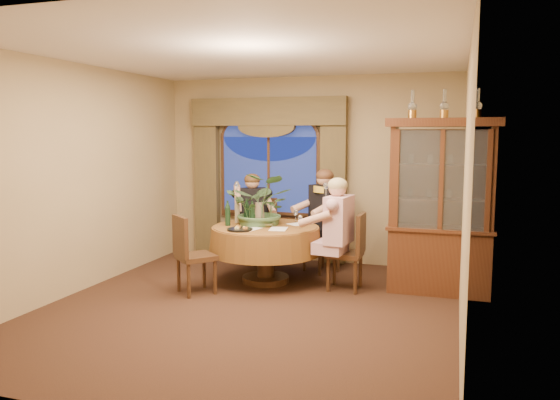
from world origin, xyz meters
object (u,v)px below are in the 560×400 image
(wine_bottle_1, at_px, (237,211))
(stoneware_vase, at_px, (259,213))
(person_scarf, at_px, (326,220))
(centerpiece_plant, at_px, (262,181))
(chair_right, at_px, (345,252))
(chair_front_left, at_px, (196,255))
(wine_bottle_0, at_px, (252,214))
(wine_bottle_2, at_px, (247,211))
(chair_back, at_px, (264,232))
(oil_lamp_left, at_px, (412,104))
(olive_bowl, at_px, (268,225))
(person_pink, at_px, (339,235))
(china_cabinet, at_px, (441,207))
(chair_back_right, at_px, (321,238))
(oil_lamp_right, at_px, (478,103))
(person_back, at_px, (252,220))
(dining_table, at_px, (266,254))
(oil_lamp_center, at_px, (444,104))
(wine_bottle_3, at_px, (228,213))

(wine_bottle_1, bearing_deg, stoneware_vase, 6.72)
(person_scarf, distance_m, stoneware_vase, 1.01)
(centerpiece_plant, relative_size, wine_bottle_1, 2.98)
(chair_right, height_order, chair_front_left, same)
(wine_bottle_0, relative_size, wine_bottle_2, 1.00)
(chair_back, xyz_separation_m, person_scarf, (0.99, -0.17, 0.25))
(oil_lamp_left, relative_size, olive_bowl, 2.16)
(chair_back, relative_size, person_pink, 0.67)
(china_cabinet, bearing_deg, chair_back_right, 160.58)
(china_cabinet, relative_size, person_pink, 1.50)
(stoneware_vase, xyz_separation_m, wine_bottle_0, (-0.01, -0.24, 0.03))
(oil_lamp_right, xyz_separation_m, wine_bottle_2, (-2.88, -0.04, -1.39))
(oil_lamp_right, relative_size, wine_bottle_2, 1.03)
(chair_front_left, relative_size, person_pink, 0.67)
(person_back, height_order, centerpiece_plant, centerpiece_plant)
(chair_back, bearing_deg, centerpiece_plant, 87.83)
(stoneware_vase, bearing_deg, person_scarf, 40.14)
(oil_lamp_left, relative_size, wine_bottle_0, 1.03)
(china_cabinet, distance_m, chair_right, 1.29)
(oil_lamp_left, bearing_deg, chair_front_left, -159.25)
(china_cabinet, xyz_separation_m, olive_bowl, (-2.14, -0.24, -0.29))
(dining_table, bearing_deg, wine_bottle_1, 163.13)
(oil_lamp_center, relative_size, wine_bottle_2, 1.03)
(person_back, relative_size, wine_bottle_3, 4.17)
(olive_bowl, bearing_deg, chair_back, 112.30)
(centerpiece_plant, bearing_deg, person_pink, -12.83)
(chair_back, height_order, chair_front_left, same)
(chair_back, bearing_deg, oil_lamp_left, 139.34)
(person_pink, xyz_separation_m, stoneware_vase, (-1.15, 0.31, 0.18))
(wine_bottle_0, bearing_deg, person_back, 111.10)
(oil_lamp_right, xyz_separation_m, centerpiece_plant, (-2.63, -0.09, -0.97))
(oil_lamp_center, relative_size, person_scarf, 0.23)
(chair_back_right, bearing_deg, wine_bottle_3, 76.69)
(wine_bottle_2, bearing_deg, person_back, 104.58)
(dining_table, relative_size, chair_back, 1.55)
(chair_right, bearing_deg, wine_bottle_1, 85.08)
(oil_lamp_right, relative_size, stoneware_vase, 1.22)
(china_cabinet, height_order, wine_bottle_0, china_cabinet)
(oil_lamp_left, relative_size, chair_right, 0.35)
(person_pink, distance_m, olive_bowl, 0.96)
(dining_table, relative_size, chair_back_right, 1.55)
(chair_right, distance_m, wine_bottle_0, 1.29)
(oil_lamp_left, xyz_separation_m, chair_front_left, (-2.46, -0.93, -1.82))
(chair_right, xyz_separation_m, chair_back, (-1.44, 1.00, 0.00))
(oil_lamp_left, xyz_separation_m, person_back, (-2.31, 0.61, -1.61))
(person_back, distance_m, olive_bowl, 1.01)
(oil_lamp_left, distance_m, person_back, 2.88)
(person_pink, distance_m, person_back, 1.77)
(person_pink, xyz_separation_m, wine_bottle_3, (-1.48, 0.01, 0.20))
(person_pink, height_order, wine_bottle_1, person_pink)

